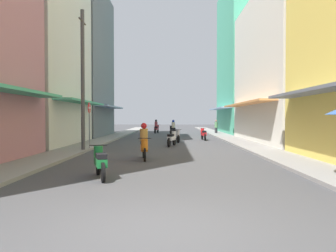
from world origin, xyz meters
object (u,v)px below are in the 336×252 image
object	(u,v)px
motorbike_green	(100,161)
motorbike_orange	(144,143)
utility_pole	(83,80)
street_sign_no_entry	(89,119)
motorbike_maroon	(156,127)
motorbike_red	(203,134)
pedestrian_far	(216,127)
motorbike_white	(172,138)
motorbike_black	(173,128)
motorbike_silver	(176,135)

from	to	relation	value
motorbike_green	motorbike_orange	bearing A→B (deg)	77.71
utility_pole	street_sign_no_entry	xyz separation A→B (m)	(0.10, 0.95, -2.08)
motorbike_maroon	motorbike_red	bearing A→B (deg)	-69.45
motorbike_green	pedestrian_far	bearing A→B (deg)	74.95
motorbike_red	motorbike_maroon	bearing A→B (deg)	110.55
pedestrian_far	utility_pole	distance (m)	21.00
motorbike_red	motorbike_white	size ratio (longest dim) A/B	1.03
motorbike_black	utility_pole	xyz separation A→B (m)	(-4.79, -16.09, 3.09)
motorbike_red	pedestrian_far	bearing A→B (deg)	76.36
motorbike_white	street_sign_no_entry	xyz separation A→B (m)	(-4.59, -2.56, 1.21)
motorbike_orange	pedestrian_far	world-z (taller)	motorbike_orange
motorbike_white	utility_pole	size ratio (longest dim) A/B	0.24
motorbike_black	utility_pole	bearing A→B (deg)	-106.59
motorbike_maroon	motorbike_black	world-z (taller)	same
motorbike_silver	motorbike_green	world-z (taller)	same
motorbike_maroon	street_sign_no_entry	xyz separation A→B (m)	(-2.83, -19.46, 1.01)
motorbike_green	pedestrian_far	size ratio (longest dim) A/B	1.12
motorbike_silver	motorbike_maroon	distance (m)	13.93
motorbike_red	pedestrian_far	distance (m)	9.75
motorbike_black	pedestrian_far	distance (m)	5.28
motorbike_white	pedestrian_far	distance (m)	15.72
street_sign_no_entry	motorbike_black	bearing A→B (deg)	72.77
motorbike_maroon	pedestrian_far	world-z (taller)	motorbike_maroon
motorbike_white	pedestrian_far	size ratio (longest dim) A/B	1.13
motorbike_silver	motorbike_white	size ratio (longest dim) A/B	1.00
motorbike_maroon	motorbike_white	world-z (taller)	motorbike_maroon
motorbike_red	motorbike_silver	distance (m)	3.26
motorbike_maroon	motorbike_silver	bearing A→B (deg)	-81.57
motorbike_silver	street_sign_no_entry	xyz separation A→B (m)	(-4.88, -5.68, 1.21)
motorbike_silver	motorbike_maroon	world-z (taller)	motorbike_maroon
motorbike_black	motorbike_orange	bearing A→B (deg)	-93.92
motorbike_silver	motorbike_white	distance (m)	3.13
pedestrian_far	motorbike_silver	bearing A→B (deg)	-110.95
motorbike_orange	motorbike_white	world-z (taller)	motorbike_orange
motorbike_green	pedestrian_far	xyz separation A→B (m)	(6.98, 25.97, 0.27)
motorbike_green	pedestrian_far	world-z (taller)	pedestrian_far
street_sign_no_entry	motorbike_green	bearing A→B (deg)	-73.98
motorbike_orange	utility_pole	world-z (taller)	utility_pole
motorbike_red	street_sign_no_entry	xyz separation A→B (m)	(-7.11, -8.06, 1.21)
motorbike_green	motorbike_maroon	distance (m)	27.91
motorbike_red	street_sign_no_entry	distance (m)	10.81
motorbike_silver	utility_pole	distance (m)	8.92
motorbike_maroon	motorbike_black	xyz separation A→B (m)	(1.86, -4.32, 0.00)
motorbike_silver	utility_pole	size ratio (longest dim) A/B	0.24
motorbike_black	pedestrian_far	world-z (taller)	motorbike_black
motorbike_black	pedestrian_far	bearing A→B (deg)	26.85
motorbike_green	motorbike_black	size ratio (longest dim) A/B	0.99
motorbike_red	motorbike_orange	distance (m)	12.70
pedestrian_far	street_sign_no_entry	xyz separation A→B (m)	(-9.41, -17.53, 0.94)
motorbike_orange	pedestrian_far	distance (m)	22.44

